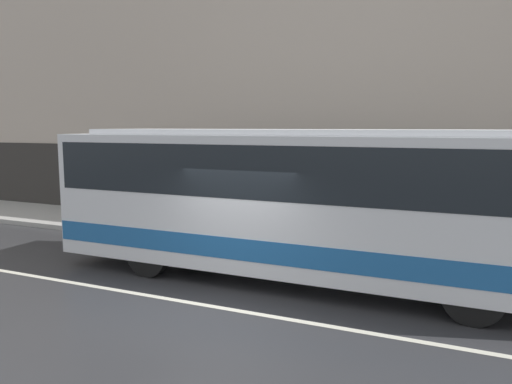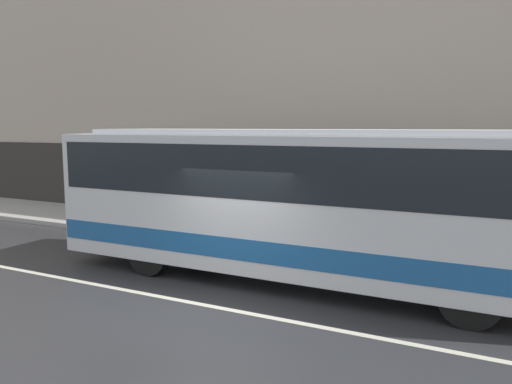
# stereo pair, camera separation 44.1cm
# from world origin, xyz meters

# --- Properties ---
(ground_plane) EXTENTS (60.00, 60.00, 0.00)m
(ground_plane) POSITION_xyz_m (0.00, 0.00, 0.00)
(ground_plane) COLOR #2D2D30
(sidewalk) EXTENTS (60.00, 3.19, 0.16)m
(sidewalk) POSITION_xyz_m (0.00, 5.60, 0.08)
(sidewalk) COLOR #A09E99
(sidewalk) RESTS_ON ground_plane
(building_facade) EXTENTS (60.00, 0.35, 10.69)m
(building_facade) POSITION_xyz_m (0.00, 7.33, 5.15)
(building_facade) COLOR #B7A899
(building_facade) RESTS_ON ground_plane
(lane_stripe) EXTENTS (54.00, 0.14, 0.01)m
(lane_stripe) POSITION_xyz_m (0.00, 0.00, 0.00)
(lane_stripe) COLOR beige
(lane_stripe) RESTS_ON ground_plane
(transit_bus) EXTENTS (10.74, 2.55, 3.30)m
(transit_bus) POSITION_xyz_m (0.64, 2.19, 1.86)
(transit_bus) COLOR silver
(transit_bus) RESTS_ON ground_plane
(pedestrian_waiting) EXTENTS (0.36, 0.36, 1.59)m
(pedestrian_waiting) POSITION_xyz_m (-3.30, 4.50, 0.89)
(pedestrian_waiting) COLOR #333338
(pedestrian_waiting) RESTS_ON sidewalk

